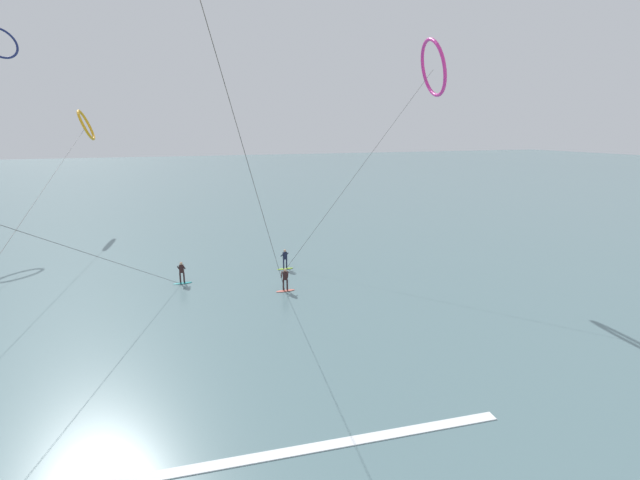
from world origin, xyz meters
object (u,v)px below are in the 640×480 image
object	(u,v)px
surfer_teal	(182,274)
kite_magenta	(433,68)
kite_amber	(86,125)
surfer_coral	(285,281)
surfer_lime	(285,260)

from	to	relation	value
surfer_teal	kite_magenta	xyz separation A→B (m)	(19.64, -2.29, 15.25)
surfer_teal	kite_amber	distance (m)	30.29
surfer_teal	kite_magenta	bearing A→B (deg)	8.32
surfer_coral	kite_magenta	xyz separation A→B (m)	(12.75, 2.01, 15.25)
surfer_lime	kite_amber	size ratio (longest dim) A/B	0.03
surfer_lime	surfer_teal	bearing A→B (deg)	171.66
surfer_teal	kite_amber	world-z (taller)	kite_amber
surfer_coral	surfer_lime	bearing A→B (deg)	-82.54
surfer_teal	surfer_lime	distance (m)	8.36
surfer_teal	surfer_lime	xyz separation A→B (m)	(8.32, 0.81, 0.00)
surfer_lime	kite_magenta	distance (m)	19.24
kite_amber	kite_magenta	xyz separation A→B (m)	(28.08, -29.19, 4.17)
surfer_lime	kite_amber	distance (m)	32.93
kite_magenta	surfer_lime	bearing A→B (deg)	86.87
surfer_lime	kite_amber	bearing A→B (deg)	108.83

